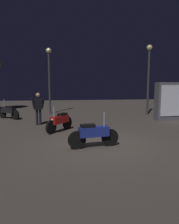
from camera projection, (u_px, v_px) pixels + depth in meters
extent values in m
plane|color=#4C443D|center=(102.00, 144.00, 6.98)|extent=(40.00, 40.00, 0.00)
cylinder|color=black|center=(77.00, 140.00, 6.42)|extent=(0.57, 0.20, 0.56)
cylinder|color=black|center=(110.00, 137.00, 6.76)|extent=(0.57, 0.20, 0.56)
cube|color=navy|center=(94.00, 132.00, 6.56)|extent=(0.99, 0.46, 0.30)
cube|color=black|center=(88.00, 126.00, 6.47)|extent=(0.48, 0.31, 0.10)
cylinder|color=gray|center=(104.00, 119.00, 6.62)|extent=(0.07, 0.07, 0.45)
sphere|color=#F2EABF|center=(107.00, 129.00, 6.69)|extent=(0.12, 0.12, 0.12)
cylinder|color=black|center=(15.00, 115.00, 11.80)|extent=(0.50, 0.43, 0.56)
cylinder|color=black|center=(3.00, 113.00, 12.35)|extent=(0.50, 0.43, 0.56)
cube|color=black|center=(9.00, 110.00, 12.05)|extent=(0.93, 0.82, 0.30)
cube|color=black|center=(11.00, 107.00, 11.92)|extent=(0.49, 0.46, 0.10)
cylinder|color=gray|center=(4.00, 103.00, 12.18)|extent=(0.08, 0.08, 0.45)
sphere|color=#F2EABF|center=(3.00, 109.00, 12.27)|extent=(0.12, 0.12, 0.12)
cylinder|color=black|center=(67.00, 123.00, 9.33)|extent=(0.42, 0.50, 0.56)
cylinder|color=black|center=(51.00, 127.00, 8.38)|extent=(0.42, 0.50, 0.56)
cube|color=#B71414|center=(60.00, 120.00, 8.83)|extent=(0.82, 0.93, 0.30)
cube|color=black|center=(62.00, 114.00, 8.97)|extent=(0.46, 0.49, 0.10)
cylinder|color=gray|center=(54.00, 112.00, 8.48)|extent=(0.08, 0.08, 0.45)
sphere|color=#F2EABF|center=(53.00, 120.00, 8.43)|extent=(0.12, 0.12, 0.12)
cylinder|color=black|center=(40.00, 117.00, 10.31)|extent=(0.12, 0.12, 0.77)
cylinder|color=black|center=(37.00, 117.00, 10.25)|extent=(0.12, 0.12, 0.77)
cube|color=black|center=(38.00, 104.00, 10.19)|extent=(0.42, 0.34, 0.57)
sphere|color=tan|center=(38.00, 95.00, 10.14)|extent=(0.21, 0.21, 0.21)
cylinder|color=black|center=(43.00, 103.00, 10.29)|extent=(0.20, 0.14, 0.52)
cylinder|color=black|center=(33.00, 103.00, 10.09)|extent=(0.20, 0.14, 0.52)
cylinder|color=#38383D|center=(49.00, 84.00, 14.15)|extent=(0.14, 0.14, 4.07)
sphere|color=#F9E59E|center=(49.00, 51.00, 13.87)|extent=(0.36, 0.36, 0.36)
cylinder|color=#38383D|center=(148.00, 83.00, 13.61)|extent=(0.14, 0.14, 4.17)
sphere|color=#F9E59E|center=(149.00, 48.00, 13.32)|extent=(0.36, 0.36, 0.36)
cube|color=#595960|center=(169.00, 101.00, 11.65)|extent=(1.63, 0.60, 2.10)
cube|color=white|center=(172.00, 101.00, 11.38)|extent=(1.34, 0.13, 1.68)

